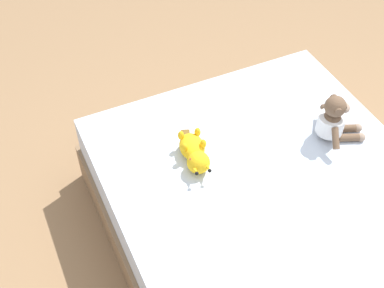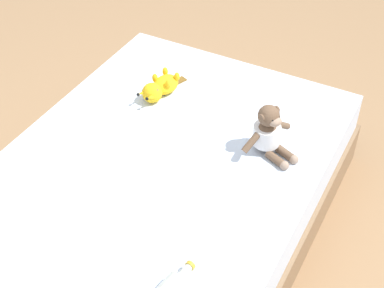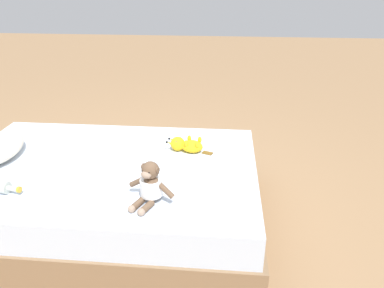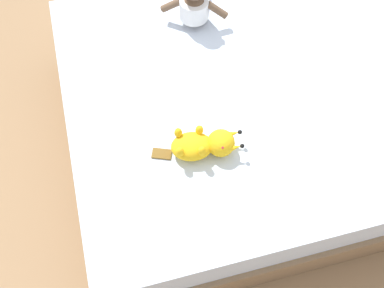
# 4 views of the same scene
# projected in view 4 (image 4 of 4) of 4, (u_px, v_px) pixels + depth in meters

# --- Properties ---
(ground_plane) EXTENTS (16.00, 16.00, 0.00)m
(ground_plane) POSITION_uv_depth(u_px,v_px,m) (288.00, 127.00, 2.15)
(ground_plane) COLOR #93704C
(bed) EXTENTS (1.35, 2.02, 0.44)m
(bed) POSITION_uv_depth(u_px,v_px,m) (298.00, 103.00, 1.96)
(bed) COLOR #846647
(bed) RESTS_ON ground_plane
(plush_monkey) EXTENTS (0.25, 0.28, 0.24)m
(plush_monkey) POSITION_uv_depth(u_px,v_px,m) (195.00, 4.00, 1.81)
(plush_monkey) COLOR brown
(plush_monkey) RESTS_ON bed
(plush_yellow_creature) EXTENTS (0.14, 0.33, 0.10)m
(plush_yellow_creature) POSITION_uv_depth(u_px,v_px,m) (204.00, 145.00, 1.55)
(plush_yellow_creature) COLOR yellow
(plush_yellow_creature) RESTS_ON bed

